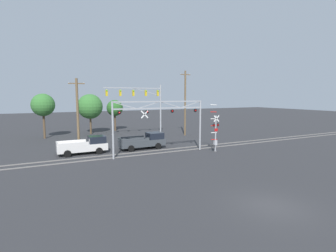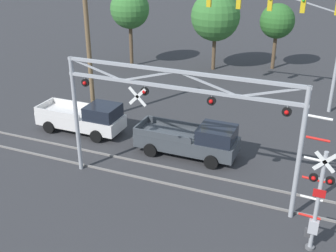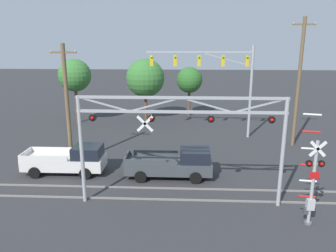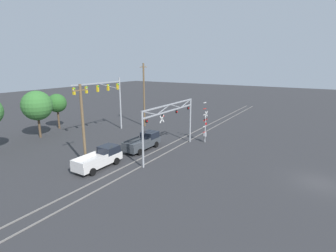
{
  "view_description": "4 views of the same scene",
  "coord_description": "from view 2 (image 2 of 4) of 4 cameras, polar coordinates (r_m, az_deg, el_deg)",
  "views": [
    {
      "loc": [
        -12.02,
        -10.49,
        6.49
      ],
      "look_at": [
        1.15,
        15.95,
        3.06
      ],
      "focal_mm": 28.0,
      "sensor_mm": 36.0,
      "label": 1
    },
    {
      "loc": [
        6.09,
        -0.07,
        11.08
      ],
      "look_at": [
        -0.81,
        16.56,
        2.81
      ],
      "focal_mm": 45.0,
      "sensor_mm": 36.0,
      "label": 2
    },
    {
      "loc": [
        0.12,
        -0.67,
        8.65
      ],
      "look_at": [
        -0.79,
        18.08,
        3.72
      ],
      "focal_mm": 35.0,
      "sensor_mm": 36.0,
      "label": 3
    },
    {
      "loc": [
        -25.48,
        0.26,
        10.5
      ],
      "look_at": [
        -2.36,
        14.44,
        3.95
      ],
      "focal_mm": 28.0,
      "sensor_mm": 36.0,
      "label": 4
    }
  ],
  "objects": [
    {
      "name": "crossing_signal_mast",
      "position": [
        16.56,
        19.43,
        -9.78
      ],
      "size": [
        1.23,
        0.35,
        5.51
      ],
      "color": "#9EA0A5",
      "rests_on": "ground_plane"
    },
    {
      "name": "rail_track_near",
      "position": [
        20.35,
        1.41,
        -8.15
      ],
      "size": [
        80.0,
        0.08,
        0.1
      ],
      "primitive_type": "cube",
      "color": "gray",
      "rests_on": "ground_plane"
    },
    {
      "name": "crossing_gantry",
      "position": [
        18.17,
        1.18,
        2.63
      ],
      "size": [
        10.77,
        0.26,
        5.92
      ],
      "color": "#9EA0A5",
      "rests_on": "ground_plane"
    },
    {
      "name": "rail_track_far",
      "position": [
        21.5,
        2.81,
        -6.23
      ],
      "size": [
        80.0,
        0.08,
        0.1
      ],
      "primitive_type": "cube",
      "color": "gray",
      "rests_on": "ground_plane"
    },
    {
      "name": "pickup_truck_following",
      "position": [
        25.88,
        -11.18,
        1.08
      ],
      "size": [
        5.34,
        2.16,
        1.92
      ],
      "color": "silver",
      "rests_on": "ground_plane"
    },
    {
      "name": "utility_pole_left",
      "position": [
        26.33,
        -10.63,
        9.51
      ],
      "size": [
        1.8,
        0.28,
        8.47
      ],
      "color": "brown",
      "rests_on": "ground_plane"
    },
    {
      "name": "background_tree_beyond_span",
      "position": [
        37.09,
        6.45,
        14.54
      ],
      "size": [
        4.18,
        4.18,
        6.76
      ],
      "color": "brown",
      "rests_on": "ground_plane"
    },
    {
      "name": "traffic_signal_span",
      "position": [
        29.27,
        17.62,
        13.22
      ],
      "size": [
        9.45,
        0.39,
        8.26
      ],
      "color": "#9EA0A5",
      "rests_on": "ground_plane"
    },
    {
      "name": "background_tree_far_right_verge",
      "position": [
        37.99,
        -5.2,
        15.48
      ],
      "size": [
        3.4,
        3.4,
        6.8
      ],
      "color": "brown",
      "rests_on": "ground_plane"
    },
    {
      "name": "pickup_truck_lead",
      "position": [
        22.72,
        3.33,
        -1.92
      ],
      "size": [
        5.55,
        2.16,
        1.92
      ],
      "color": "#3D4247",
      "rests_on": "ground_plane"
    },
    {
      "name": "background_tree_far_left_verge",
      "position": [
        38.38,
        14.58,
        13.55
      ],
      "size": [
        2.98,
        2.98,
        5.7
      ],
      "color": "brown",
      "rests_on": "ground_plane"
    }
  ]
}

